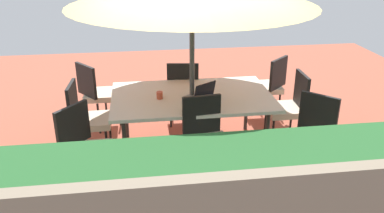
{
  "coord_description": "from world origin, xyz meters",
  "views": [
    {
      "loc": [
        0.64,
        4.59,
        2.59
      ],
      "look_at": [
        0.0,
        0.0,
        0.6
      ],
      "focal_mm": 37.35,
      "sensor_mm": 36.0,
      "label": 1
    }
  ],
  "objects_px": {
    "dining_table": "(192,99)",
    "chair_west": "(289,105)",
    "chair_east": "(87,117)",
    "cup": "(160,95)",
    "chair_southeast": "(97,92)",
    "chair_northwest": "(311,134)",
    "chair_north": "(205,137)",
    "laptop": "(201,94)",
    "chair_south": "(183,89)",
    "chair_northeast": "(85,146)",
    "chair_southwest": "(268,84)"
  },
  "relations": [
    {
      "from": "dining_table",
      "to": "chair_southeast",
      "type": "relative_size",
      "value": 2.04
    },
    {
      "from": "chair_northwest",
      "to": "chair_south",
      "type": "xyz_separation_m",
      "value": [
        1.25,
        -1.62,
        0.0
      ]
    },
    {
      "from": "chair_southeast",
      "to": "laptop",
      "type": "bearing_deg",
      "value": -161.8
    },
    {
      "from": "chair_west",
      "to": "chair_northeast",
      "type": "distance_m",
      "value": 2.64
    },
    {
      "from": "chair_east",
      "to": "chair_north",
      "type": "bearing_deg",
      "value": -114.73
    },
    {
      "from": "chair_north",
      "to": "chair_east",
      "type": "relative_size",
      "value": 1.0
    },
    {
      "from": "chair_northeast",
      "to": "chair_southeast",
      "type": "bearing_deg",
      "value": 39.22
    },
    {
      "from": "chair_north",
      "to": "chair_south",
      "type": "distance_m",
      "value": 1.51
    },
    {
      "from": "chair_northwest",
      "to": "cup",
      "type": "bearing_deg",
      "value": -161.52
    },
    {
      "from": "chair_southeast",
      "to": "chair_south",
      "type": "bearing_deg",
      "value": -130.22
    },
    {
      "from": "chair_northeast",
      "to": "laptop",
      "type": "bearing_deg",
      "value": -23.92
    },
    {
      "from": "chair_east",
      "to": "cup",
      "type": "xyz_separation_m",
      "value": [
        -0.9,
        0.03,
        0.25
      ]
    },
    {
      "from": "chair_south",
      "to": "chair_southeast",
      "type": "bearing_deg",
      "value": 4.81
    },
    {
      "from": "chair_west",
      "to": "chair_southwest",
      "type": "xyz_separation_m",
      "value": [
        0.02,
        -0.81,
        0.0
      ]
    },
    {
      "from": "chair_north",
      "to": "chair_west",
      "type": "height_order",
      "value": "same"
    },
    {
      "from": "chair_west",
      "to": "cup",
      "type": "height_order",
      "value": "chair_west"
    },
    {
      "from": "chair_east",
      "to": "cup",
      "type": "distance_m",
      "value": 0.94
    },
    {
      "from": "chair_south",
      "to": "laptop",
      "type": "bearing_deg",
      "value": 105.67
    },
    {
      "from": "chair_northwest",
      "to": "chair_northeast",
      "type": "relative_size",
      "value": 1.0
    },
    {
      "from": "chair_southwest",
      "to": "chair_east",
      "type": "bearing_deg",
      "value": -24.91
    },
    {
      "from": "chair_north",
      "to": "chair_northeast",
      "type": "xyz_separation_m",
      "value": [
        1.29,
        0.04,
        0.0
      ]
    },
    {
      "from": "chair_west",
      "to": "laptop",
      "type": "xyz_separation_m",
      "value": [
        1.18,
        0.08,
        0.25
      ]
    },
    {
      "from": "chair_southwest",
      "to": "chair_northwest",
      "type": "xyz_separation_m",
      "value": [
        0.04,
        1.65,
        0.0
      ]
    },
    {
      "from": "chair_southwest",
      "to": "chair_north",
      "type": "bearing_deg",
      "value": 9.09
    },
    {
      "from": "chair_northwest",
      "to": "chair_northeast",
      "type": "height_order",
      "value": "same"
    },
    {
      "from": "chair_southwest",
      "to": "chair_northwest",
      "type": "bearing_deg",
      "value": 46.36
    },
    {
      "from": "chair_southeast",
      "to": "chair_east",
      "type": "xyz_separation_m",
      "value": [
        0.06,
        0.85,
        0.0
      ]
    },
    {
      "from": "laptop",
      "to": "cup",
      "type": "relative_size",
      "value": 4.57
    },
    {
      "from": "chair_south",
      "to": "chair_north",
      "type": "bearing_deg",
      "value": 100.21
    },
    {
      "from": "chair_northeast",
      "to": "laptop",
      "type": "height_order",
      "value": "chair_northeast"
    },
    {
      "from": "chair_northwest",
      "to": "chair_north",
      "type": "bearing_deg",
      "value": -140.78
    },
    {
      "from": "dining_table",
      "to": "chair_west",
      "type": "height_order",
      "value": "chair_west"
    },
    {
      "from": "chair_south",
      "to": "chair_east",
      "type": "distance_m",
      "value": 1.51
    },
    {
      "from": "dining_table",
      "to": "chair_east",
      "type": "bearing_deg",
      "value": 0.6
    },
    {
      "from": "chair_south",
      "to": "cup",
      "type": "bearing_deg",
      "value": 72.68
    },
    {
      "from": "chair_west",
      "to": "chair_northwest",
      "type": "distance_m",
      "value": 0.84
    },
    {
      "from": "chair_north",
      "to": "chair_northwest",
      "type": "height_order",
      "value": "same"
    },
    {
      "from": "cup",
      "to": "chair_south",
      "type": "bearing_deg",
      "value": -115.12
    },
    {
      "from": "chair_east",
      "to": "dining_table",
      "type": "bearing_deg",
      "value": -85.93
    },
    {
      "from": "chair_south",
      "to": "chair_southwest",
      "type": "bearing_deg",
      "value": -171.25
    },
    {
      "from": "laptop",
      "to": "chair_west",
      "type": "bearing_deg",
      "value": 150.65
    },
    {
      "from": "chair_west",
      "to": "chair_south",
      "type": "relative_size",
      "value": 1.0
    },
    {
      "from": "chair_west",
      "to": "cup",
      "type": "bearing_deg",
      "value": -86.56
    },
    {
      "from": "chair_southeast",
      "to": "cup",
      "type": "bearing_deg",
      "value": -173.56
    },
    {
      "from": "chair_southeast",
      "to": "chair_south",
      "type": "xyz_separation_m",
      "value": [
        -1.23,
        0.06,
        0.0
      ]
    },
    {
      "from": "chair_southeast",
      "to": "laptop",
      "type": "distance_m",
      "value": 1.66
    },
    {
      "from": "dining_table",
      "to": "chair_southwest",
      "type": "height_order",
      "value": "chair_southwest"
    },
    {
      "from": "chair_east",
      "to": "chair_south",
      "type": "bearing_deg",
      "value": -55.06
    },
    {
      "from": "chair_north",
      "to": "laptop",
      "type": "bearing_deg",
      "value": 78.36
    },
    {
      "from": "chair_south",
      "to": "chair_northwest",
      "type": "bearing_deg",
      "value": 135.34
    }
  ]
}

